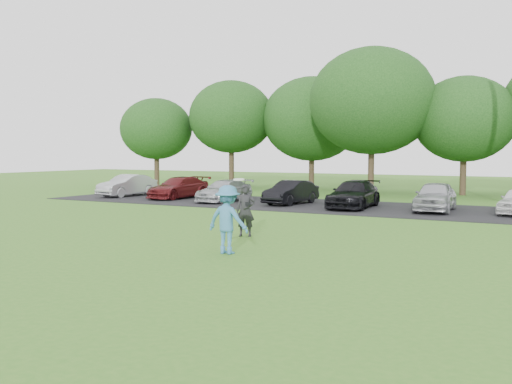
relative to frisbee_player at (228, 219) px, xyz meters
The scene contains 6 objects.
ground 1.29m from the frisbee_player, 153.36° to the right, with size 100.00×100.00×0.00m, color #377020.
parking_lot 12.62m from the frisbee_player, 93.95° to the left, with size 32.00×6.50×0.03m, color black.
frisbee_player is the anchor object (origin of this frame).
camera_bystander 2.87m from the frisbee_player, 110.68° to the left, with size 0.65×0.52×1.54m.
parked_cars 12.52m from the frisbee_player, 93.27° to the left, with size 28.38×4.60×1.26m.
tree_row 22.70m from the frisbee_player, 88.35° to the left, with size 42.39×9.85×8.64m.
Camera 1 is at (8.08, -11.45, 2.51)m, focal length 40.00 mm.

